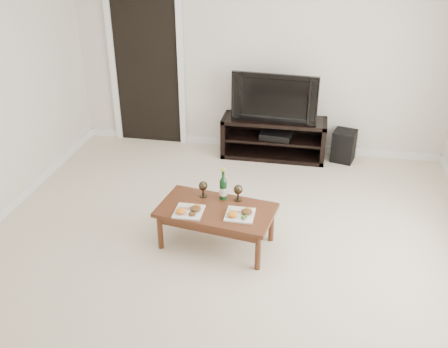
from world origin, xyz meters
TOP-DOWN VIEW (x-y plane):
  - floor at (0.00, 0.00)m, footprint 5.50×5.50m
  - back_wall at (0.00, 2.77)m, footprint 5.00×0.04m
  - doorway at (-1.55, 2.73)m, footprint 0.90×0.02m
  - media_console at (0.26, 2.50)m, footprint 1.38×0.45m
  - television at (0.26, 2.50)m, footprint 1.12×0.23m
  - av_receiver at (0.29, 2.48)m, footprint 0.43×0.34m
  - subwoofer at (1.20, 2.55)m, footprint 0.34×0.34m
  - coffee_table at (-0.10, 0.35)m, footprint 1.20×0.78m
  - plate_left at (-0.34, 0.23)m, footprint 0.27×0.27m
  - plate_right at (0.15, 0.26)m, footprint 0.27×0.27m
  - wine_bottle at (-0.07, 0.54)m, footprint 0.07×0.07m
  - goblet_left at (-0.28, 0.56)m, footprint 0.09×0.09m
  - goblet_right at (0.08, 0.55)m, footprint 0.09×0.09m

SIDE VIEW (x-z plane):
  - floor at x=0.00m, z-range 0.00..0.00m
  - coffee_table at x=-0.10m, z-range 0.00..0.42m
  - subwoofer at x=1.20m, z-range 0.00..0.42m
  - media_console at x=0.26m, z-range 0.00..0.55m
  - av_receiver at x=0.29m, z-range 0.29..0.36m
  - plate_left at x=-0.34m, z-range 0.42..0.49m
  - plate_right at x=0.15m, z-range 0.42..0.49m
  - goblet_left at x=-0.28m, z-range 0.42..0.59m
  - goblet_right at x=0.08m, z-range 0.42..0.59m
  - wine_bottle at x=-0.07m, z-range 0.42..0.77m
  - television at x=0.26m, z-range 0.55..1.19m
  - doorway at x=-1.55m, z-range 0.00..2.05m
  - back_wall at x=0.00m, z-range 0.00..2.60m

